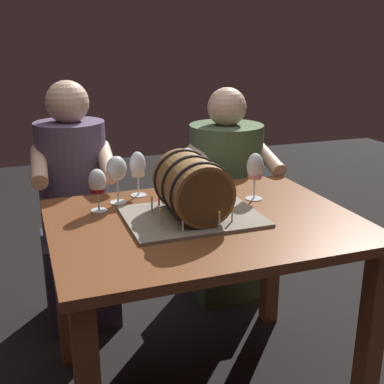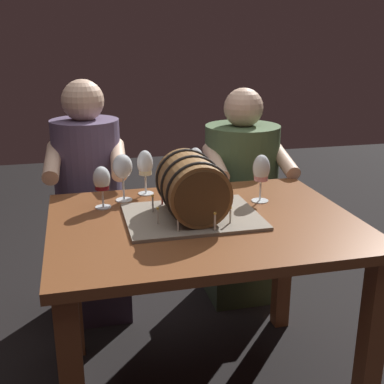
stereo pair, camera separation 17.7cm
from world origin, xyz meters
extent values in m
cube|color=brown|center=(0.00, 0.00, 0.73)|extent=(1.11, 0.85, 0.03)
cube|color=brown|center=(0.50, -0.37, 0.35)|extent=(0.07, 0.07, 0.71)
cube|color=brown|center=(-0.50, 0.37, 0.35)|extent=(0.07, 0.07, 0.71)
cube|color=brown|center=(0.50, 0.37, 0.35)|extent=(0.07, 0.07, 0.71)
cube|color=gray|center=(-0.04, 0.02, 0.75)|extent=(0.49, 0.38, 0.01)
cylinder|color=brown|center=(-0.04, 0.02, 0.86)|extent=(0.22, 0.29, 0.22)
cylinder|color=#4F371E|center=(-0.04, -0.12, 0.86)|extent=(0.19, 0.00, 0.19)
cylinder|color=#4F371E|center=(-0.04, 0.17, 0.86)|extent=(0.19, 0.00, 0.19)
torus|color=black|center=(-0.04, -0.08, 0.86)|extent=(0.23, 0.01, 0.23)
torus|color=black|center=(-0.04, 0.02, 0.86)|extent=(0.23, 0.01, 0.23)
torus|color=black|center=(-0.04, 0.12, 0.86)|extent=(0.23, 0.01, 0.23)
cylinder|color=#EAD666|center=(0.11, 0.04, 0.78)|extent=(0.01, 0.01, 0.05)
sphere|color=#F9C64C|center=(0.11, 0.04, 0.81)|extent=(0.01, 0.01, 0.01)
cylinder|color=#EAD666|center=(0.06, 0.15, 0.79)|extent=(0.01, 0.01, 0.06)
sphere|color=#F9C64C|center=(0.06, 0.15, 0.82)|extent=(0.01, 0.01, 0.01)
cylinder|color=black|center=(-0.02, 0.20, 0.78)|extent=(0.01, 0.01, 0.06)
sphere|color=#F9C64C|center=(-0.02, 0.20, 0.82)|extent=(0.01, 0.01, 0.01)
cylinder|color=#D64C47|center=(-0.12, 0.16, 0.78)|extent=(0.01, 0.01, 0.05)
sphere|color=#F9C64C|center=(-0.12, 0.16, 0.81)|extent=(0.01, 0.01, 0.01)
cylinder|color=silver|center=(-0.17, 0.09, 0.78)|extent=(0.01, 0.01, 0.06)
sphere|color=#F9C64C|center=(-0.17, 0.09, 0.82)|extent=(0.01, 0.01, 0.01)
cylinder|color=silver|center=(-0.18, -0.03, 0.78)|extent=(0.01, 0.01, 0.05)
sphere|color=#F9C64C|center=(-0.18, -0.03, 0.81)|extent=(0.01, 0.01, 0.01)
cylinder|color=silver|center=(-0.12, -0.12, 0.78)|extent=(0.01, 0.01, 0.05)
sphere|color=#F9C64C|center=(-0.12, -0.12, 0.82)|extent=(0.01, 0.01, 0.01)
cylinder|color=silver|center=(0.00, -0.14, 0.78)|extent=(0.01, 0.01, 0.06)
sphere|color=#F9C64C|center=(0.00, -0.14, 0.82)|extent=(0.01, 0.01, 0.01)
cylinder|color=silver|center=(0.07, -0.09, 0.78)|extent=(0.01, 0.01, 0.05)
sphere|color=#F9C64C|center=(0.07, -0.09, 0.81)|extent=(0.01, 0.01, 0.01)
cylinder|color=white|center=(-0.16, 0.35, 0.74)|extent=(0.07, 0.07, 0.00)
cylinder|color=white|center=(-0.16, 0.35, 0.79)|extent=(0.01, 0.01, 0.08)
ellipsoid|color=white|center=(-0.16, 0.35, 0.88)|extent=(0.07, 0.07, 0.11)
cylinder|color=beige|center=(-0.16, 0.35, 0.85)|extent=(0.05, 0.05, 0.04)
cylinder|color=white|center=(-0.35, 0.22, 0.74)|extent=(0.06, 0.06, 0.00)
cylinder|color=white|center=(-0.35, 0.22, 0.78)|extent=(0.01, 0.01, 0.07)
ellipsoid|color=white|center=(-0.35, 0.22, 0.86)|extent=(0.07, 0.07, 0.09)
cylinder|color=maroon|center=(-0.35, 0.22, 0.83)|extent=(0.05, 0.05, 0.03)
cylinder|color=white|center=(0.05, 0.34, 0.74)|extent=(0.07, 0.07, 0.00)
cylinder|color=white|center=(0.05, 0.34, 0.78)|extent=(0.01, 0.01, 0.07)
ellipsoid|color=white|center=(0.05, 0.34, 0.88)|extent=(0.07, 0.07, 0.11)
cylinder|color=#C6842D|center=(0.05, 0.34, 0.84)|extent=(0.06, 0.06, 0.04)
cylinder|color=white|center=(0.27, 0.14, 0.74)|extent=(0.07, 0.07, 0.00)
cylinder|color=white|center=(0.27, 0.14, 0.79)|extent=(0.01, 0.01, 0.08)
ellipsoid|color=white|center=(0.27, 0.14, 0.88)|extent=(0.07, 0.07, 0.11)
cylinder|color=pink|center=(0.27, 0.14, 0.85)|extent=(0.06, 0.06, 0.04)
cylinder|color=white|center=(-0.26, 0.28, 0.74)|extent=(0.07, 0.07, 0.00)
cylinder|color=white|center=(-0.26, 0.28, 0.79)|extent=(0.01, 0.01, 0.09)
ellipsoid|color=white|center=(-0.26, 0.28, 0.89)|extent=(0.08, 0.08, 0.10)
cube|color=#372D40|center=(-0.39, 0.70, 0.23)|extent=(0.34, 0.32, 0.45)
cylinder|color=#5B4C6B|center=(-0.39, 0.70, 0.73)|extent=(0.34, 0.34, 0.56)
sphere|color=beige|center=(-0.39, 0.70, 1.10)|extent=(0.19, 0.19, 0.19)
cylinder|color=beige|center=(-0.25, 0.56, 0.85)|extent=(0.09, 0.31, 0.14)
cylinder|color=beige|center=(-0.54, 0.58, 0.85)|extent=(0.09, 0.31, 0.14)
cube|color=#2A3A24|center=(0.39, 0.70, 0.23)|extent=(0.34, 0.32, 0.45)
cylinder|color=#47603D|center=(0.39, 0.70, 0.70)|extent=(0.40, 0.40, 0.50)
sphere|color=beige|center=(0.39, 0.70, 1.04)|extent=(0.20, 0.20, 0.20)
cylinder|color=beige|center=(0.55, 0.56, 0.80)|extent=(0.09, 0.31, 0.14)
cylinder|color=beige|center=(0.21, 0.58, 0.80)|extent=(0.09, 0.31, 0.14)
camera|label=1|loc=(-0.61, -1.56, 1.39)|focal=45.83mm
camera|label=2|loc=(-0.44, -1.61, 1.39)|focal=45.83mm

